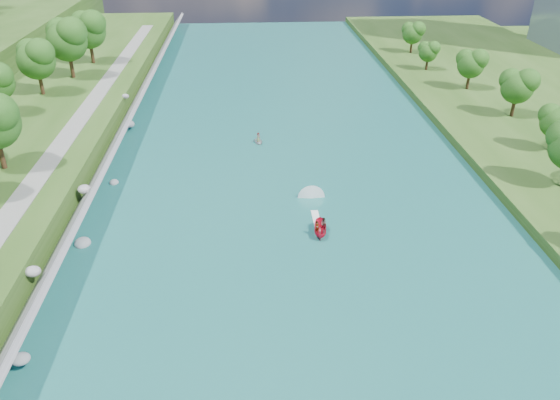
{
  "coord_description": "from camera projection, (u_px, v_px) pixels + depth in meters",
  "views": [
    {
      "loc": [
        -5.4,
        -40.85,
        34.83
      ],
      "look_at": [
        -1.64,
        17.54,
        2.5
      ],
      "focal_mm": 35.0,
      "sensor_mm": 36.0,
      "label": 1
    }
  ],
  "objects": [
    {
      "name": "riprap_bank",
      "position": [
        84.0,
        205.0,
        67.23
      ],
      "size": [
        4.48,
        236.0,
        4.47
      ],
      "color": "slate",
      "rests_on": "ground"
    },
    {
      "name": "riverside_path",
      "position": [
        28.0,
        191.0,
        66.76
      ],
      "size": [
        3.0,
        200.0,
        0.1
      ],
      "primitive_type": "cube",
      "color": "gray",
      "rests_on": "berm_west"
    },
    {
      "name": "river_water",
      "position": [
        291.0,
        207.0,
        70.28
      ],
      "size": [
        55.0,
        240.0,
        0.1
      ],
      "primitive_type": "cube",
      "color": "#19625E",
      "rests_on": "ground"
    },
    {
      "name": "ground",
      "position": [
        308.0,
        309.0,
        52.84
      ],
      "size": [
        260.0,
        260.0,
        0.0
      ],
      "primitive_type": "plane",
      "color": "#2D5119",
      "rests_on": "ground"
    },
    {
      "name": "raft",
      "position": [
        258.0,
        141.0,
        88.5
      ],
      "size": [
        2.29,
        2.86,
        1.73
      ],
      "rotation": [
        0.0,
        0.0,
        0.2
      ],
      "color": "#9C9EA4",
      "rests_on": "river_water"
    },
    {
      "name": "trees_east",
      "position": [
        552.0,
        127.0,
        78.79
      ],
      "size": [
        14.61,
        137.34,
        10.61
      ],
      "color": "#234913",
      "rests_on": "berm_east"
    },
    {
      "name": "motorboat",
      "position": [
        318.0,
        221.0,
        65.92
      ],
      "size": [
        3.6,
        18.76,
        1.95
      ],
      "rotation": [
        0.0,
        0.0,
        3.02
      ],
      "color": "red",
      "rests_on": "river_water"
    }
  ]
}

